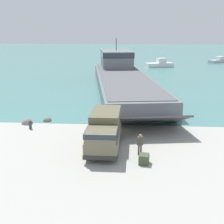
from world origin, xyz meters
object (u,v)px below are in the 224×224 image
Objects in this scene: moored_boat_a at (219,60)px; mooring_bollard at (30,124)px; military_truck at (105,130)px; cargo_crate at (144,159)px; moored_boat_b at (160,64)px; soldier_on_ramp at (140,143)px; landing_craft at (121,75)px.

moored_boat_a reaches higher than mooring_bollard.
cargo_crate is (3.16, -2.98, -1.13)m from military_truck.
cargo_crate is at bearing 156.06° from moored_boat_b.
military_truck is at bearing 117.88° from moored_boat_a.
soldier_on_ramp is at bearing 120.29° from moored_boat_a.
mooring_bollard is (-10.62, 5.84, -0.54)m from soldier_on_ramp.
moored_boat_a is 22.44m from moored_boat_b.
moored_boat_b reaches higher than mooring_bollard.
soldier_on_ramp is at bearing 155.65° from moored_boat_b.
landing_craft is 25.42× the size of soldier_on_ramp.
cargo_crate is (0.28, -1.55, -0.65)m from soldier_on_ramp.
cargo_crate is at bearing -34.15° from mooring_bollard.
moored_boat_a is at bearing 71.97° from cargo_crate.
military_truck is at bearing 136.62° from cargo_crate.
moored_boat_b is at bearing 72.72° from mooring_bollard.
moored_boat_b is (8.80, 57.60, -0.72)m from military_truck.
soldier_on_ramp is 0.25× the size of moored_boat_a.
landing_craft is 32.85m from cargo_crate.
military_truck is at bearing -98.68° from landing_craft.
military_truck is 1.00× the size of moored_boat_a.
military_truck reaches higher than moored_boat_b.
landing_craft is 49.06m from moored_boat_a.
soldier_on_ramp is 2.06× the size of cargo_crate.
landing_craft reaches higher than soldier_on_ramp.
mooring_bollard is (-34.85, -66.18, -0.12)m from moored_boat_a.
soldier_on_ramp is 12.13m from mooring_bollard.
soldier_on_ramp reaches higher than mooring_bollard.
military_truck reaches higher than cargo_crate.
moored_boat_b is (8.76, 27.92, -1.13)m from landing_craft.
mooring_bollard is (-7.79, -25.27, -1.43)m from landing_craft.
moored_boat_a is at bearing 159.16° from military_truck.
cargo_crate is at bearing 120.85° from moored_boat_a.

